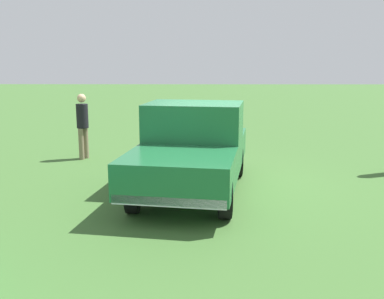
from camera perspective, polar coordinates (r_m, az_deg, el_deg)
ground_plane at (r=10.00m, az=3.07°, el=-4.44°), size 80.00×80.00×0.00m
pickup_truck at (r=9.34m, az=0.12°, el=0.47°), size 4.79×2.65×1.83m
person_bystander at (r=12.69m, az=-13.70°, el=3.38°), size 0.42×0.42×1.80m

